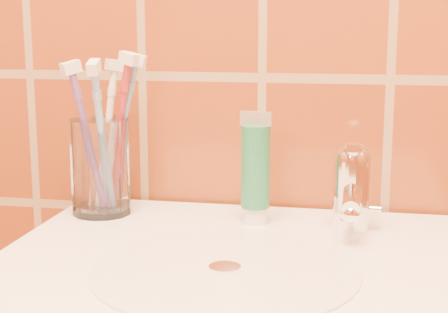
# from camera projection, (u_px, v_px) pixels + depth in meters

# --- Properties ---
(glass_tumbler) EXTENTS (0.09, 0.09, 0.14)m
(glass_tumbler) POSITION_uv_depth(u_px,v_px,m) (101.00, 167.00, 0.98)
(glass_tumbler) COLOR white
(glass_tumbler) RESTS_ON pedestal_sink
(toothpaste_tube) EXTENTS (0.04, 0.04, 0.15)m
(toothpaste_tube) POSITION_uv_depth(u_px,v_px,m) (256.00, 172.00, 0.93)
(toothpaste_tube) COLOR white
(toothpaste_tube) RESTS_ON pedestal_sink
(faucet) EXTENTS (0.05, 0.11, 0.12)m
(faucet) POSITION_uv_depth(u_px,v_px,m) (352.00, 184.00, 0.90)
(faucet) COLOR white
(faucet) RESTS_ON pedestal_sink
(toothbrush_0) EXTENTS (0.09, 0.09, 0.23)m
(toothbrush_0) POSITION_uv_depth(u_px,v_px,m) (107.00, 137.00, 0.99)
(toothbrush_0) COLOR white
(toothbrush_0) RESTS_ON glass_tumbler
(toothbrush_1) EXTENTS (0.05, 0.15, 0.24)m
(toothbrush_1) POSITION_uv_depth(u_px,v_px,m) (102.00, 142.00, 0.94)
(toothbrush_1) COLOR #7DA5DF
(toothbrush_1) RESTS_ON glass_tumbler
(toothbrush_2) EXTENTS (0.11, 0.12, 0.23)m
(toothbrush_2) POSITION_uv_depth(u_px,v_px,m) (89.00, 142.00, 0.95)
(toothbrush_2) COLOR #6F4492
(toothbrush_2) RESTS_ON glass_tumbler
(toothbrush_3) EXTENTS (0.10, 0.09, 0.24)m
(toothbrush_3) POSITION_uv_depth(u_px,v_px,m) (118.00, 135.00, 0.97)
(toothbrush_3) COLOR #A32228
(toothbrush_3) RESTS_ON glass_tumbler
(toothbrush_4) EXTENTS (0.08, 0.08, 0.23)m
(toothbrush_4) POSITION_uv_depth(u_px,v_px,m) (120.00, 135.00, 0.98)
(toothbrush_4) COLOR #6B8CBE
(toothbrush_4) RESTS_ON glass_tumbler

